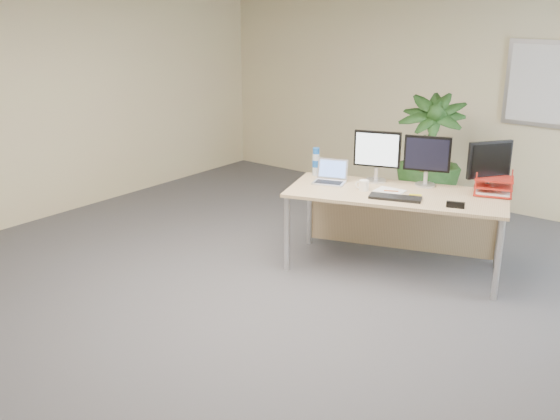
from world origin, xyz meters
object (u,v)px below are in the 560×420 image
Objects in this scene: desk at (397,205)px; monitor_right at (427,158)px; laptop at (331,176)px; floor_plant at (428,159)px; monitor_left at (377,153)px.

desk is 0.52m from monitor_right.
laptop is at bearing -150.71° from monitor_right.
floor_plant is 1.16m from monitor_right.
desk is 4.30× the size of monitor_left.
monitor_left is at bearing -160.06° from monitor_right.
monitor_right is at bearing -66.54° from floor_plant.
monitor_left reaches higher than laptop.
desk is at bearing -120.53° from monitor_right.
floor_plant reaches higher than desk.
monitor_left is 0.47m from monitor_right.
floor_plant is 3.14× the size of monitor_right.
monitor_left is at bearing -89.74° from floor_plant.
monitor_right reaches higher than laptop.
monitor_right is at bearing 29.29° from laptop.
laptop is at bearing -102.86° from floor_plant.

